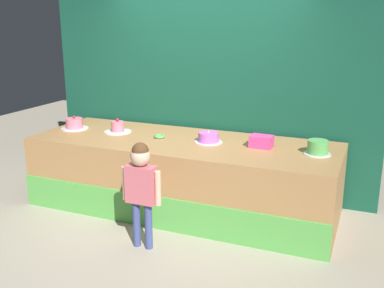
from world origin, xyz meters
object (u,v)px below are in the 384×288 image
(donut, at_px, (159,136))
(cake_far_left, at_px, (74,124))
(child_figure, at_px, (141,181))
(cake_far_right, at_px, (318,148))
(pink_box, at_px, (261,141))
(cake_center_right, at_px, (208,138))
(cake_center_left, at_px, (118,128))

(donut, relative_size, cake_far_left, 0.38)
(child_figure, bearing_deg, cake_far_left, 145.91)
(child_figure, xyz_separation_m, donut, (-0.33, 1.03, 0.15))
(donut, xyz_separation_m, cake_far_right, (1.79, 0.04, 0.05))
(pink_box, distance_m, donut, 1.19)
(pink_box, relative_size, donut, 1.84)
(cake_far_right, bearing_deg, donut, -178.82)
(cake_far_right, bearing_deg, cake_far_left, -179.13)
(child_figure, height_order, pink_box, child_figure)
(cake_center_right, distance_m, cake_far_right, 1.19)
(pink_box, height_order, cake_center_left, cake_center_left)
(cake_center_left, bearing_deg, cake_center_right, -0.73)
(pink_box, xyz_separation_m, cake_center_right, (-0.60, -0.04, -0.01))
(child_figure, distance_m, cake_far_right, 1.82)
(child_figure, xyz_separation_m, cake_far_right, (1.46, 1.07, 0.21))
(donut, bearing_deg, cake_far_right, 1.18)
(cake_far_right, bearing_deg, cake_center_left, 179.59)
(pink_box, xyz_separation_m, cake_far_right, (0.60, -0.04, 0.01))
(pink_box, relative_size, cake_far_right, 0.85)
(pink_box, distance_m, cake_far_left, 2.38)
(cake_far_left, xyz_separation_m, cake_center_left, (0.60, 0.06, -0.01))
(pink_box, height_order, cake_center_right, cake_center_right)
(pink_box, xyz_separation_m, cake_center_left, (-1.79, -0.02, -0.01))
(donut, distance_m, cake_center_right, 0.60)
(donut, height_order, cake_center_left, cake_center_left)
(cake_center_right, bearing_deg, child_figure, -104.09)
(cake_center_right, bearing_deg, donut, -176.27)
(cake_far_left, relative_size, cake_center_left, 1.02)
(cake_center_right, bearing_deg, pink_box, 3.38)
(cake_far_right, bearing_deg, pink_box, 176.43)
(cake_far_left, distance_m, cake_center_left, 0.60)
(child_figure, xyz_separation_m, cake_center_right, (0.27, 1.07, 0.19))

